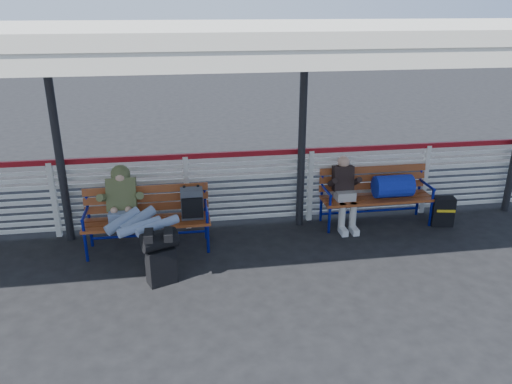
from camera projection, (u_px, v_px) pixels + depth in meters
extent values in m
plane|color=black|center=(194.00, 290.00, 6.32)|extent=(60.00, 60.00, 0.00)
cube|color=silver|center=(187.00, 193.00, 7.86)|extent=(12.00, 0.04, 1.04)
cube|color=maroon|center=(185.00, 156.00, 7.65)|extent=(12.00, 0.06, 0.08)
cube|color=silver|center=(179.00, 31.00, 6.06)|extent=(12.60, 3.60, 0.16)
cube|color=silver|center=(183.00, 57.00, 4.49)|extent=(12.60, 0.06, 0.30)
cylinder|color=black|center=(58.00, 145.00, 7.14)|extent=(0.12, 0.12, 3.00)
cylinder|color=black|center=(302.00, 135.00, 7.67)|extent=(0.12, 0.12, 3.00)
cube|color=black|center=(161.00, 266.00, 6.40)|extent=(0.41, 0.33, 0.49)
cylinder|color=black|center=(159.00, 240.00, 6.27)|extent=(0.51, 0.40, 0.25)
cube|color=#9A3F1D|center=(147.00, 222.00, 7.17)|extent=(1.80, 0.50, 0.04)
cube|color=#9A3F1D|center=(147.00, 198.00, 7.32)|extent=(1.80, 0.10, 0.40)
cylinder|color=#0C178C|center=(86.00, 247.00, 6.94)|extent=(0.04, 0.04, 0.45)
cylinder|color=#0C178C|center=(208.00, 238.00, 7.20)|extent=(0.04, 0.04, 0.45)
cylinder|color=#0C178C|center=(89.00, 218.00, 7.30)|extent=(0.04, 0.04, 0.90)
cylinder|color=#0C178C|center=(205.00, 211.00, 7.55)|extent=(0.04, 0.04, 0.90)
cube|color=#47484E|center=(192.00, 203.00, 7.20)|extent=(0.32, 0.20, 0.45)
cube|color=#9A3F1D|center=(377.00, 199.00, 8.04)|extent=(1.80, 0.50, 0.04)
cube|color=#9A3F1D|center=(373.00, 178.00, 8.18)|extent=(1.80, 0.10, 0.40)
cylinder|color=#0C178C|center=(329.00, 220.00, 7.81)|extent=(0.04, 0.04, 0.45)
cylinder|color=#0C178C|center=(431.00, 213.00, 8.06)|extent=(0.04, 0.04, 0.45)
cylinder|color=#0C178C|center=(322.00, 196.00, 8.16)|extent=(0.04, 0.04, 0.90)
cylinder|color=#0C178C|center=(419.00, 190.00, 8.41)|extent=(0.04, 0.04, 0.90)
cylinder|color=navy|center=(393.00, 186.00, 8.00)|extent=(0.61, 0.36, 0.36)
cube|color=#7D8AA8|center=(122.00, 217.00, 7.14)|extent=(0.36, 0.26, 0.18)
cube|color=#4D572E|center=(122.00, 195.00, 7.23)|extent=(0.42, 0.38, 0.53)
sphere|color=#4D572E|center=(120.00, 174.00, 7.22)|extent=(0.28, 0.28, 0.28)
sphere|color=tan|center=(120.00, 176.00, 7.19)|extent=(0.21, 0.21, 0.21)
cube|color=black|center=(149.00, 236.00, 6.16)|extent=(0.11, 0.27, 0.10)
cube|color=black|center=(168.00, 234.00, 6.20)|extent=(0.11, 0.27, 0.10)
cube|color=#B3ACA3|center=(345.00, 196.00, 7.93)|extent=(0.30, 0.24, 0.16)
cube|color=black|center=(343.00, 178.00, 7.97)|extent=(0.32, 0.23, 0.42)
sphere|color=tan|center=(344.00, 162.00, 7.89)|extent=(0.19, 0.19, 0.19)
cylinder|color=#B3ACA3|center=(342.00, 217.00, 7.85)|extent=(0.11, 0.11, 0.46)
cylinder|color=#B3ACA3|center=(353.00, 217.00, 7.88)|extent=(0.11, 0.11, 0.46)
cube|color=silver|center=(343.00, 231.00, 7.83)|extent=(0.10, 0.24, 0.10)
cube|color=silver|center=(354.00, 230.00, 7.85)|extent=(0.10, 0.24, 0.10)
cube|color=black|center=(442.00, 211.00, 8.08)|extent=(0.38, 0.25, 0.48)
cube|color=yellow|center=(446.00, 211.00, 7.96)|extent=(0.29, 0.07, 0.04)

